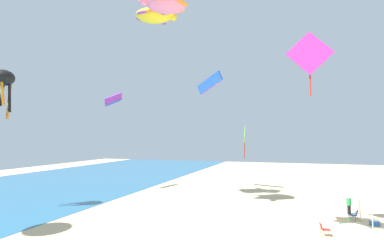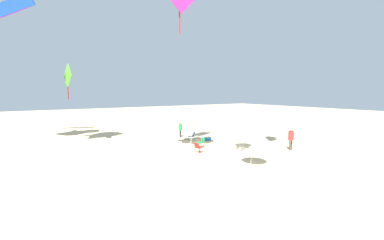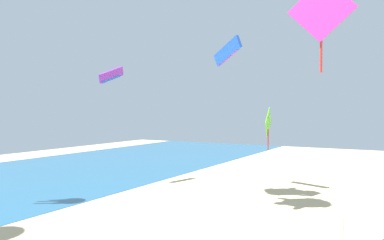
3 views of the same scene
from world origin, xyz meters
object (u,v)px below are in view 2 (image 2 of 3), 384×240
Objects in this scene: folding_chair_near_cooler at (192,136)px; person_far_stroller at (291,137)px; folding_chair_facing_ocean at (201,142)px; folding_chair_right_of_tent at (198,147)px; kite_diamond_lime at (67,77)px; kite_parafoil_blue at (13,6)px; canopy_tent at (193,117)px; beach_umbrella at (255,136)px; cooler_box at (208,139)px; person_beachcomber at (180,128)px.

person_far_stroller reaches higher than folding_chair_near_cooler.
folding_chair_right_of_tent is at bearing -33.24° from folding_chair_facing_ocean.
folding_chair_facing_ocean is 16.12m from kite_diamond_lime.
folding_chair_facing_ocean is at bearing 166.85° from kite_parafoil_blue.
canopy_tent reaches higher than beach_umbrella.
folding_chair_right_of_tent is 5.26m from cooler_box.
folding_chair_near_cooler and folding_chair_right_of_tent have the same top height.
folding_chair_facing_ocean reaches higher than cooler_box.
person_far_stroller is at bearing -127.58° from folding_chair_right_of_tent.
person_far_stroller is (-6.70, -5.31, -1.43)m from canopy_tent.
folding_chair_near_cooler is at bearing 43.44° from kite_diamond_lime.
person_beachcomber is at bearing 177.16° from folding_chair_facing_ocean.
beach_umbrella reaches higher than cooler_box.
folding_chair_facing_ocean and folding_chair_near_cooler have the same top height.
folding_chair_right_of_tent is at bearing 23.89° from kite_diamond_lime.
beach_umbrella is at bearing 163.22° from cooler_box.
folding_chair_right_of_tent is at bearing 160.08° from kite_parafoil_blue.
folding_chair_near_cooler is 1.00× the size of folding_chair_right_of_tent.
folding_chair_facing_ocean is 0.21× the size of kite_parafoil_blue.
folding_chair_facing_ocean is at bearing -53.28° from folding_chair_right_of_tent.
folding_chair_right_of_tent is 1.22× the size of cooler_box.
folding_chair_right_of_tent is at bearing 135.27° from cooler_box.
folding_chair_facing_ocean is at bearing -3.40° from beach_umbrella.
person_beachcomber is (11.94, -1.41, -1.01)m from beach_umbrella.
kite_diamond_lime is (6.86, 9.79, 5.40)m from person_beachcomber.
canopy_tent reaches higher than person_far_stroller.
beach_umbrella is 21.04m from kite_diamond_lime.
beach_umbrella is at bearing 14.22° from folding_chair_near_cooler.
kite_diamond_lime reaches higher than beach_umbrella.
canopy_tent reaches higher than folding_chair_right_of_tent.
kite_parafoil_blue is (11.19, 15.40, 12.91)m from cooler_box.
beach_umbrella reaches higher than person_far_stroller.
kite_diamond_lime reaches higher than folding_chair_facing_ocean.
canopy_tent is 2.64m from folding_chair_facing_ocean.
folding_chair_right_of_tent is 7.45m from person_beachcomber.
kite_parafoil_blue reaches higher than canopy_tent.
kite_parafoil_blue is at bearing 32.78° from beach_umbrella.
folding_chair_near_cooler is 2.27m from person_beachcomber.
cooler_box is at bearing 43.46° from kite_diamond_lime.
folding_chair_near_cooler is (3.10, -1.07, 0.00)m from folding_chair_facing_ocean.
person_far_stroller reaches higher than folding_chair_right_of_tent.
folding_chair_facing_ocean is 1.00× the size of folding_chair_near_cooler.
folding_chair_facing_ocean is (-1.66, 0.25, -2.04)m from canopy_tent.
folding_chair_near_cooler is 0.44× the size of person_far_stroller.
person_far_stroller is 0.49× the size of kite_diamond_lime.
kite_parafoil_blue is at bearing 116.29° from person_far_stroller.
folding_chair_right_of_tent is 16.73m from kite_diamond_lime.
cooler_box is 0.18× the size of kite_parafoil_blue.
kite_diamond_lime is at bearing 15.69° from folding_chair_right_of_tent.
kite_parafoil_blue is (19.85, 12.78, 11.15)m from beach_umbrella.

